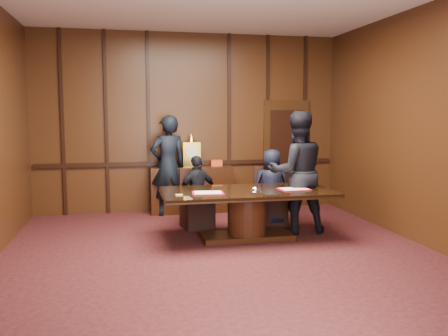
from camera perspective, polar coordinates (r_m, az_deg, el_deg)
The scene contains 13 objects.
room at distance 6.15m, azimuth 0.65°, elevation 4.64°, with size 7.00×7.04×3.50m.
sideboard at distance 9.32m, azimuth -3.91°, elevation -2.36°, with size 1.60×0.45×1.54m.
conference_table at distance 7.34m, azimuth 2.78°, elevation -4.60°, with size 2.62×1.32×0.76m.
folder_left at distance 6.99m, azimuth -1.95°, elevation -3.01°, with size 0.49×0.37×0.02m.
folder_right at distance 7.42m, azimuth 8.40°, elevation -2.52°, with size 0.49×0.37×0.02m.
inkstand at distance 6.86m, azimuth 3.75°, elevation -2.81°, with size 0.20×0.14×0.12m.
notepad at distance 6.84m, azimuth -5.44°, elevation -3.25°, with size 0.10×0.07×0.01m, color tan.
chair_left at distance 8.10m, azimuth -3.31°, elevation -5.12°, with size 0.56×0.56×0.99m.
chair_right at distance 8.38m, azimuth 5.56°, elevation -4.73°, with size 0.51×0.51×0.99m.
signatory_left at distance 7.96m, azimuth -3.21°, elevation -2.93°, with size 0.72×0.30×1.24m, color black.
signatory_right at distance 8.25m, azimuth 5.76°, elevation -2.30°, with size 0.65×0.42×1.33m, color black.
witness_left at distance 9.05m, azimuth -6.73°, elevation 0.31°, with size 0.69×0.45×1.90m, color black.
witness_right at distance 7.76m, azimuth 8.77°, elevation -0.50°, with size 0.96×0.75×1.97m, color black.
Camera 1 is at (-1.26, -5.86, 1.93)m, focal length 38.00 mm.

